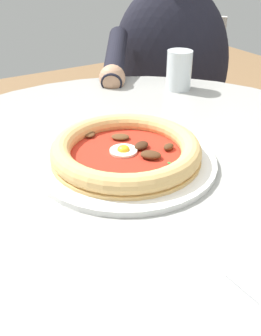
{
  "coord_description": "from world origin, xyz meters",
  "views": [
    {
      "loc": [
        0.5,
        -0.33,
        1.08
      ],
      "look_at": [
        0.01,
        -0.04,
        0.74
      ],
      "focal_mm": 41.68,
      "sensor_mm": 36.0,
      "label": 1
    }
  ],
  "objects_px": {
    "diner_person": "(166,121)",
    "pizza_on_plate": "(126,153)",
    "water_glass": "(179,73)",
    "dining_table": "(144,232)",
    "cafe_chair_diner": "(169,108)"
  },
  "relations": [
    {
      "from": "dining_table",
      "to": "water_glass",
      "type": "distance_m",
      "value": 0.44
    },
    {
      "from": "water_glass",
      "to": "cafe_chair_diner",
      "type": "height_order",
      "value": "water_glass"
    },
    {
      "from": "pizza_on_plate",
      "to": "cafe_chair_diner",
      "type": "bearing_deg",
      "value": 138.57
    },
    {
      "from": "dining_table",
      "to": "cafe_chair_diner",
      "type": "xyz_separation_m",
      "value": [
        -0.65,
        0.54,
        -0.07
      ]
    },
    {
      "from": "pizza_on_plate",
      "to": "cafe_chair_diner",
      "type": "xyz_separation_m",
      "value": [
        -0.64,
        0.57,
        -0.26
      ]
    },
    {
      "from": "pizza_on_plate",
      "to": "diner_person",
      "type": "height_order",
      "value": "diner_person"
    },
    {
      "from": "dining_table",
      "to": "pizza_on_plate",
      "type": "distance_m",
      "value": 0.18
    },
    {
      "from": "water_glass",
      "to": "pizza_on_plate",
      "type": "bearing_deg",
      "value": -49.44
    },
    {
      "from": "water_glass",
      "to": "cafe_chair_diner",
      "type": "xyz_separation_m",
      "value": [
        -0.38,
        0.26,
        -0.28
      ]
    },
    {
      "from": "diner_person",
      "to": "cafe_chair_diner",
      "type": "height_order",
      "value": "diner_person"
    },
    {
      "from": "diner_person",
      "to": "pizza_on_plate",
      "type": "bearing_deg",
      "value": -41.72
    },
    {
      "from": "dining_table",
      "to": "diner_person",
      "type": "height_order",
      "value": "diner_person"
    },
    {
      "from": "dining_table",
      "to": "pizza_on_plate",
      "type": "xyz_separation_m",
      "value": [
        -0.01,
        -0.03,
        0.18
      ]
    },
    {
      "from": "water_glass",
      "to": "cafe_chair_diner",
      "type": "relative_size",
      "value": 0.12
    },
    {
      "from": "dining_table",
      "to": "water_glass",
      "type": "height_order",
      "value": "water_glass"
    }
  ]
}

